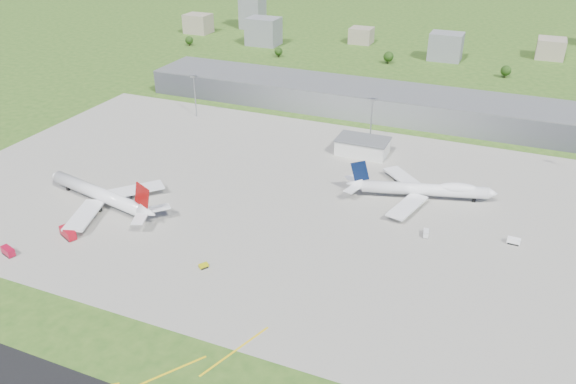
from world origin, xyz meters
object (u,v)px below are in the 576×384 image
at_px(van_white_near, 426,234).
at_px(van_white_far, 514,241).
at_px(airliner_red_twin, 102,195).
at_px(crash_tender, 8,252).
at_px(fire_truck, 68,233).
at_px(tug_yellow, 204,266).
at_px(airliner_blue_quad, 424,189).

height_order(van_white_near, van_white_far, van_white_far).
height_order(airliner_red_twin, crash_tender, airliner_red_twin).
height_order(fire_truck, tug_yellow, fire_truck).
distance_m(airliner_blue_quad, tug_yellow, 106.11).
height_order(tug_yellow, van_white_near, van_white_near).
xyz_separation_m(airliner_red_twin, van_white_far, (168.97, 37.00, -3.74)).
relative_size(airliner_red_twin, fire_truck, 7.26).
xyz_separation_m(airliner_red_twin, fire_truck, (4.21, -26.57, -3.10)).
xyz_separation_m(airliner_blue_quad, tug_yellow, (-64.46, -84.19, -3.96)).
xyz_separation_m(airliner_blue_quad, fire_truck, (-125.03, -86.84, -2.93)).
distance_m(airliner_blue_quad, van_white_far, 46.19).
bearing_deg(van_white_far, fire_truck, -156.72).
bearing_deg(van_white_near, airliner_red_twin, 93.40).
bearing_deg(airliner_red_twin, van_white_near, -155.77).
distance_m(airliner_red_twin, fire_truck, 27.08).
relative_size(van_white_near, van_white_far, 0.99).
relative_size(airliner_blue_quad, crash_tender, 9.74).
distance_m(airliner_red_twin, van_white_far, 173.02).
height_order(tug_yellow, van_white_far, van_white_far).
bearing_deg(airliner_blue_quad, van_white_far, -45.63).
distance_m(van_white_near, van_white_far, 33.70).
bearing_deg(tug_yellow, crash_tender, 142.01).
relative_size(airliner_blue_quad, van_white_near, 13.16).
bearing_deg(fire_truck, crash_tender, -99.35).
distance_m(airliner_red_twin, tug_yellow, 69.18).
relative_size(fire_truck, tug_yellow, 2.43).
relative_size(crash_tender, tug_yellow, 1.74).
height_order(fire_truck, van_white_far, fire_truck).
xyz_separation_m(tug_yellow, van_white_far, (104.20, 60.92, 0.40)).
distance_m(airliner_blue_quad, van_white_near, 31.75).
height_order(fire_truck, van_white_near, fire_truck).
bearing_deg(airliner_red_twin, airliner_blue_quad, -142.99).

